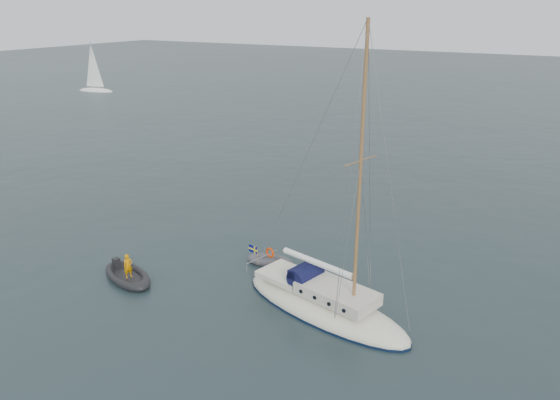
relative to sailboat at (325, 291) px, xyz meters
The scene contains 5 objects.
ground 2.51m from the sailboat, 118.23° to the left, with size 300.00×300.00×0.00m, color black.
sailboat is the anchor object (origin of this frame).
dinghy 5.67m from the sailboat, 147.18° to the left, with size 2.63×1.19×0.38m.
rib 10.51m from the sailboat, 168.10° to the right, with size 3.77×1.71×1.49m.
distant_yacht_a 75.59m from the sailboat, 144.74° to the left, with size 6.32×3.37×8.37m.
Camera 1 is at (10.16, -22.35, 13.47)m, focal length 35.00 mm.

